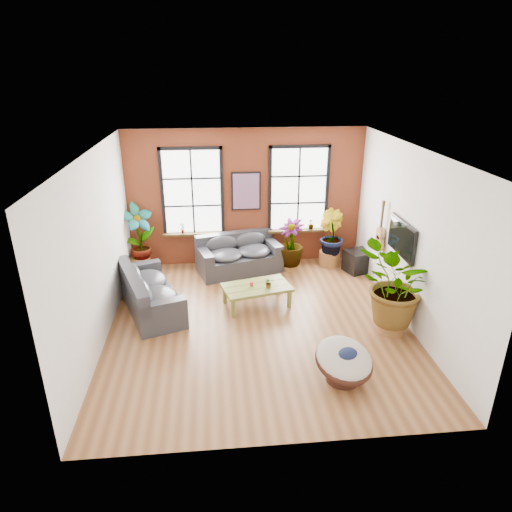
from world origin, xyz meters
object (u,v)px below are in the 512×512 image
Objects in this scene: sofa_back at (238,255)px; sofa_left at (148,293)px; coffee_table at (257,288)px; papasan_chair at (344,361)px.

sofa_left is at bearing -153.36° from sofa_back.
coffee_table is at bearing -110.12° from sofa_left.
sofa_left is at bearing 165.83° from coffee_table.
sofa_back reaches higher than sofa_left.
sofa_left is (-2.04, -1.87, -0.02)m from sofa_back.
papasan_chair is (3.51, -2.74, -0.03)m from sofa_left.
coffee_table is (2.33, -0.02, 0.00)m from sofa_left.
sofa_back is at bearing -67.24° from sofa_left.
sofa_back reaches higher than coffee_table.
coffee_table is 2.97m from papasan_chair.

